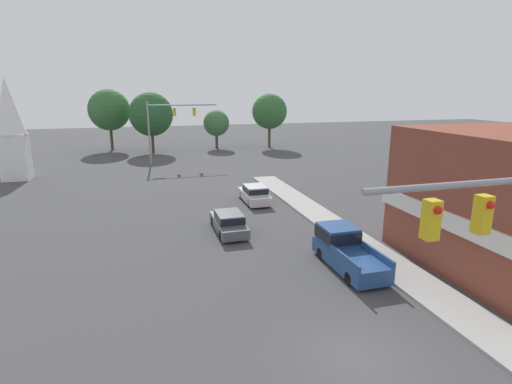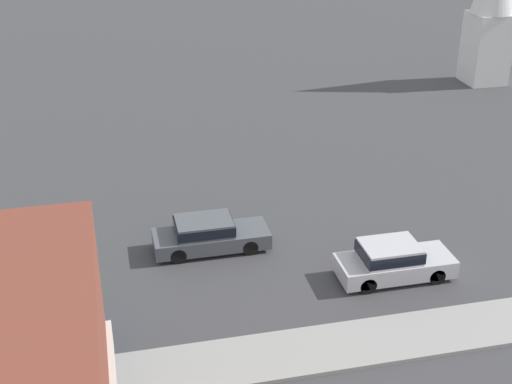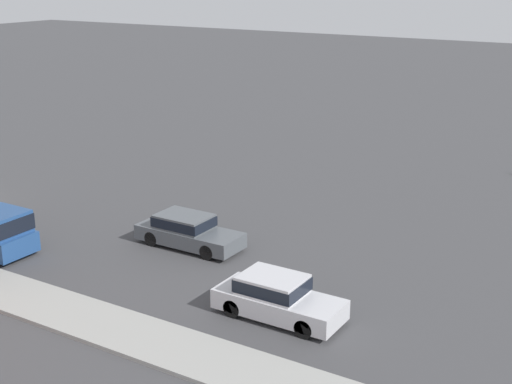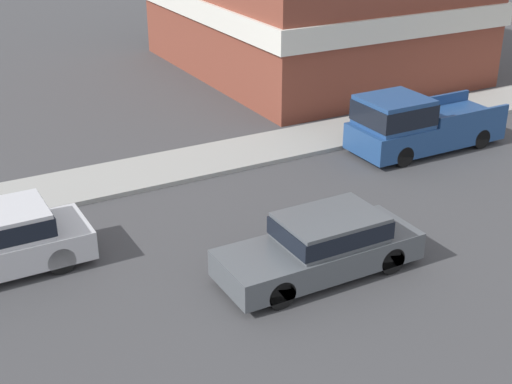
{
  "view_description": "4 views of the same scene",
  "coord_description": "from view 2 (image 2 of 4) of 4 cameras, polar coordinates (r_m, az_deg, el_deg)",
  "views": [
    {
      "loc": [
        -6.93,
        -10.89,
        9.29
      ],
      "look_at": [
        0.42,
        14.63,
        2.53
      ],
      "focal_mm": 28.0,
      "sensor_mm": 36.0,
      "label": 1
    },
    {
      "loc": [
        23.71,
        10.3,
        15.38
      ],
      "look_at": [
        -1.2,
        16.01,
        2.68
      ],
      "focal_mm": 50.0,
      "sensor_mm": 36.0,
      "label": 2
    },
    {
      "loc": [
        21.38,
        31.81,
        11.57
      ],
      "look_at": [
        -1.45,
        17.7,
        3.13
      ],
      "focal_mm": 50.0,
      "sensor_mm": 36.0,
      "label": 3
    },
    {
      "loc": [
        -13.4,
        22.32,
        8.66
      ],
      "look_at": [
        -0.6,
        15.27,
        1.89
      ],
      "focal_mm": 50.0,
      "sensor_mm": 36.0,
      "label": 4
    }
  ],
  "objects": [
    {
      "name": "car_oncoming",
      "position": [
        28.11,
        10.89,
        -5.38
      ],
      "size": [
        1.81,
        4.52,
        1.51
      ],
      "rotation": [
        0.0,
        0.0,
        3.14
      ],
      "color": "black",
      "rests_on": "ground"
    },
    {
      "name": "church_steeple",
      "position": [
        51.89,
        18.43,
        14.3
      ],
      "size": [
        2.87,
        2.87,
        10.75
      ],
      "color": "white",
      "rests_on": "ground"
    },
    {
      "name": "car_lead",
      "position": [
        29.52,
        -3.83,
        -3.36
      ],
      "size": [
        1.78,
        4.77,
        1.42
      ],
      "color": "black",
      "rests_on": "ground"
    },
    {
      "name": "pickup_truck_parked",
      "position": [
        25.17,
        -17.71,
        -10.0
      ],
      "size": [
        1.97,
        5.26,
        1.96
      ],
      "color": "black",
      "rests_on": "ground"
    }
  ]
}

